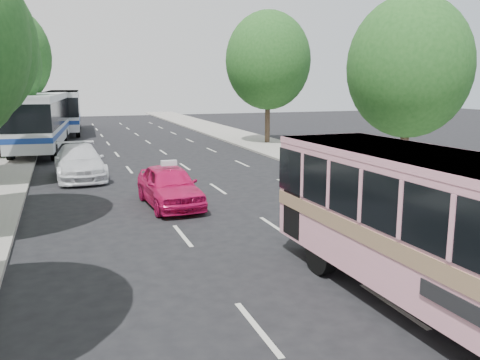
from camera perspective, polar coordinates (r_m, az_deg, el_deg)
name	(u,v)px	position (r m, az deg, el deg)	size (l,w,h in m)	color
ground	(303,276)	(11.97, 7.05, -10.67)	(120.00, 120.00, 0.00)	black
sidewalk_right	(284,150)	(33.14, 4.91, 3.37)	(4.00, 90.00, 0.12)	#9E998E
tree_left_e	(5,53)	(40.08, -24.87, 12.85)	(6.30, 6.30, 9.82)	#38281E
tree_left_f	(12,63)	(48.05, -24.20, 11.90)	(5.88, 5.88, 9.16)	#38281E
tree_right_near	(412,62)	(22.60, 18.74, 12.42)	(5.10, 5.10, 7.95)	#38281E
tree_right_far	(269,57)	(36.74, 3.32, 13.60)	(6.00, 6.00, 9.35)	#38281E
pink_bus	(452,222)	(10.05, 22.72, -4.34)	(2.72, 9.60, 3.04)	#FDA3BA
pink_taxi	(170,186)	(18.38, -7.92, -0.64)	(1.75, 4.34, 1.48)	#CE1155
white_pickup	(79,162)	(24.68, -17.58, 1.96)	(2.14, 5.26, 1.53)	silver
tour_coach_front	(40,117)	(35.07, -21.56, 6.59)	(3.69, 12.44, 3.67)	silver
tour_coach_rear	(64,108)	(47.50, -19.19, 7.67)	(3.15, 12.28, 3.65)	white
taxi_roof_sign	(169,163)	(18.23, -7.99, 1.91)	(0.55, 0.18, 0.18)	silver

